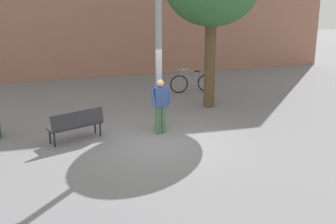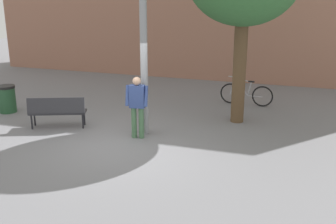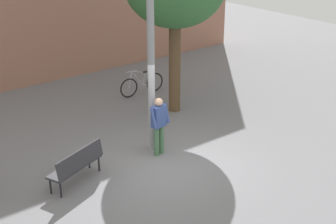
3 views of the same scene
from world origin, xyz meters
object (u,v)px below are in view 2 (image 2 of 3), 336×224
park_bench (57,110)px  bicycle_silver (246,94)px  person_by_lamppost (137,103)px  trash_bin (7,99)px  lamppost (143,35)px

park_bench → bicycle_silver: size_ratio=0.92×
person_by_lamppost → park_bench: person_by_lamppost is taller
park_bench → bicycle_silver: bearing=40.5°
trash_bin → person_by_lamppost: bearing=-10.1°
park_bench → bicycle_silver: (4.79, 4.09, -0.16)m
lamppost → trash_bin: lamppost is taller
lamppost → bicycle_silver: 4.93m
bicycle_silver → trash_bin: 7.89m
trash_bin → lamppost: bearing=-5.5°
park_bench → trash_bin: (-2.40, 0.85, -0.10)m
lamppost → trash_bin: (-4.94, 0.47, -2.27)m
bicycle_silver → park_bench: bearing=-139.5°
park_bench → trash_bin: 2.55m
lamppost → bicycle_silver: bearing=58.7°
lamppost → trash_bin: size_ratio=5.86×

